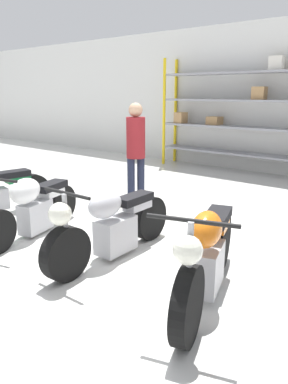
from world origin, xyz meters
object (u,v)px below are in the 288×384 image
Objects in this scene: motorcycle_white at (32,206)px; shelving_rack at (253,112)px; motorcycle_silver at (112,225)px; motorcycle_orange at (207,255)px; person_browsing at (136,147)px.

shelving_rack is at bearing 158.93° from motorcycle_white.
shelving_rack is at bearing -173.93° from motorcycle_silver.
motorcycle_orange is (2.12, -5.81, -1.03)m from shelving_rack.
motorcycle_orange reaches higher than motorcycle_white.
shelving_rack is 2.74× the size of person_browsing.
shelving_rack reaches higher than person_browsing.
motorcycle_silver is at bearing -112.26° from motorcycle_orange.
motorcycle_orange is at bearing 83.78° from motorcycle_silver.
motorcycle_silver is 1.01× the size of motorcycle_orange.
motorcycle_orange is at bearing -69.97° from shelving_rack.
person_browsing reaches higher than motorcycle_silver.
motorcycle_silver is (0.76, -5.70, -1.08)m from shelving_rack.
person_browsing is (-2.50, 1.92, 0.60)m from motorcycle_orange.
motorcycle_white is at bearing 113.17° from person_browsing.
motorcycle_white is at bearing -95.96° from shelving_rack.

